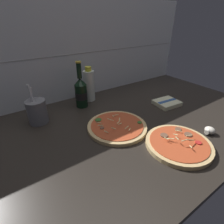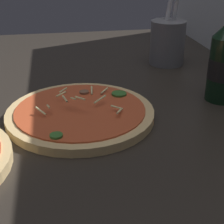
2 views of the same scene
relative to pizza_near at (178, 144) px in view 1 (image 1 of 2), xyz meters
The scene contains 9 objects.
counter_slab 25.79cm from the pizza_near, 102.44° to the left, with size 160.00×90.00×2.50cm.
tile_backsplash 75.58cm from the pizza_near, 94.48° to the left, with size 160.00×1.13×60.00cm.
pizza_near is the anchor object (origin of this frame).
pizza_far 28.00cm from the pizza_near, 118.24° to the left, with size 28.45×28.45×4.91cm.
beer_bottle 58.88cm from the pizza_near, 106.71° to the left, with size 6.94×6.94×26.53cm.
oil_bottle 62.48cm from the pizza_near, 97.94° to the left, with size 6.73×6.73×21.28cm.
mushroom_left 19.21cm from the pizza_near, ahead, with size 4.95×4.71×3.30cm.
utensil_crock 67.45cm from the pizza_near, 129.40° to the left, with size 9.45×9.45×20.06cm.
dish_towel 38.97cm from the pizza_near, 47.02° to the left, with size 15.09×13.26×2.56cm.
Camera 1 is at (-49.27, -56.38, 50.12)cm, focal length 28.00 mm.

